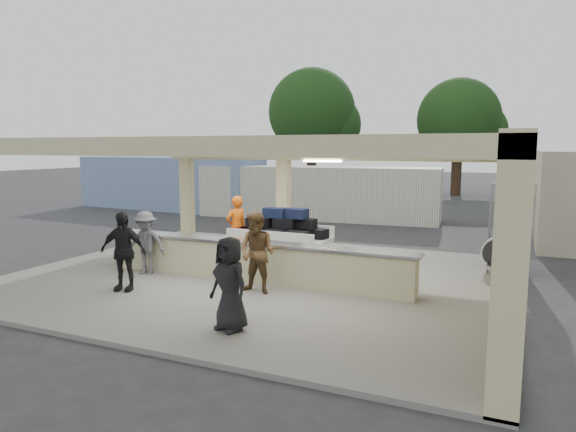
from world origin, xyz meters
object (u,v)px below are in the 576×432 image
at_px(baggage_handler, 236,227).
at_px(container_blue, 169,183).
at_px(luggage_cart, 281,232).
at_px(passenger_b, 123,251).
at_px(container_white, 317,193).
at_px(car_dark, 556,204).
at_px(passenger_c, 146,243).
at_px(passenger_d, 230,284).
at_px(passenger_a, 257,253).
at_px(drum_fan, 499,253).
at_px(baggage_counter, 251,261).

height_order(baggage_handler, container_blue, container_blue).
height_order(luggage_cart, passenger_b, passenger_b).
bearing_deg(container_white, baggage_handler, -87.54).
relative_size(baggage_handler, car_dark, 0.46).
distance_m(passenger_c, passenger_d, 4.85).
bearing_deg(passenger_a, drum_fan, 44.59).
distance_m(baggage_counter, passenger_b, 2.98).
distance_m(baggage_handler, container_blue, 13.85).
bearing_deg(luggage_cart, baggage_handler, -170.85).
bearing_deg(baggage_counter, passenger_a, -53.97).
xyz_separation_m(baggage_handler, passenger_b, (-0.69, -3.94, -0.02)).
xyz_separation_m(passenger_a, passenger_b, (-2.88, -1.04, -0.01)).
bearing_deg(passenger_a, luggage_cart, 109.09).
relative_size(passenger_a, passenger_c, 1.12).
relative_size(luggage_cart, baggage_handler, 1.43).
relative_size(baggage_counter, passenger_b, 4.54).
bearing_deg(container_blue, passenger_c, -51.07).
height_order(luggage_cart, car_dark, luggage_cart).
bearing_deg(drum_fan, car_dark, 87.47).
relative_size(luggage_cart, passenger_b, 1.46).
relative_size(drum_fan, container_blue, 0.09).
xyz_separation_m(drum_fan, baggage_handler, (-7.04, -1.30, 0.42)).
relative_size(passenger_b, container_white, 0.16).
relative_size(passenger_d, container_white, 0.15).
distance_m(drum_fan, container_blue, 18.84).
bearing_deg(container_blue, drum_fan, -22.61).
bearing_deg(passenger_c, car_dark, 46.07).
distance_m(baggage_counter, passenger_a, 1.18).
distance_m(passenger_d, container_blue, 19.58).
distance_m(passenger_b, car_dark, 20.61).
bearing_deg(car_dark, luggage_cart, 177.52).
bearing_deg(car_dark, passenger_d, -171.36).
relative_size(baggage_handler, passenger_b, 1.02).
height_order(passenger_b, car_dark, passenger_b).
height_order(drum_fan, car_dark, car_dark).
bearing_deg(car_dark, passenger_a, -175.44).
bearing_deg(passenger_d, passenger_c, 164.84).
relative_size(passenger_a, car_dark, 0.46).
bearing_deg(passenger_a, container_blue, 136.82).
relative_size(drum_fan, passenger_d, 0.56).
xyz_separation_m(passenger_b, car_dark, (9.84, 18.10, -0.34)).
bearing_deg(drum_fan, container_blue, 159.87).
xyz_separation_m(luggage_cart, car_dark, (7.82, 13.96, -0.27)).
distance_m(luggage_cart, passenger_b, 4.61).
bearing_deg(baggage_counter, passenger_d, -68.01).
distance_m(luggage_cart, drum_fan, 5.82).
height_order(baggage_handler, car_dark, baggage_handler).
bearing_deg(car_dark, passenger_c, 174.85).
distance_m(passenger_a, passenger_b, 3.06).
distance_m(passenger_b, container_blue, 16.49).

